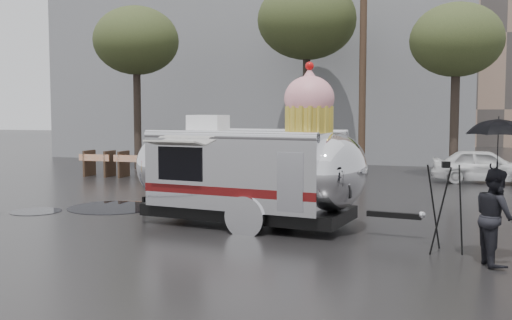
% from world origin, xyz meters
% --- Properties ---
extents(ground, '(120.00, 120.00, 0.00)m').
position_xyz_m(ground, '(0.00, 0.00, 0.00)').
color(ground, black).
rests_on(ground, ground).
extents(puddles, '(3.75, 8.73, 0.01)m').
position_xyz_m(puddles, '(-3.39, 0.41, 0.01)').
color(puddles, black).
rests_on(puddles, ground).
extents(grey_building, '(22.00, 12.00, 13.00)m').
position_xyz_m(grey_building, '(-4.00, 24.00, 6.50)').
color(grey_building, slate).
rests_on(grey_building, ground).
extents(utility_pole, '(1.60, 0.28, 9.00)m').
position_xyz_m(utility_pole, '(2.50, 14.00, 4.62)').
color(utility_pole, '#473323').
rests_on(utility_pole, ground).
extents(tree_left, '(3.64, 3.64, 6.95)m').
position_xyz_m(tree_left, '(-7.00, 13.00, 5.48)').
color(tree_left, '#382D26').
rests_on(tree_left, ground).
extents(tree_mid, '(4.20, 4.20, 8.03)m').
position_xyz_m(tree_mid, '(0.00, 15.00, 6.34)').
color(tree_mid, '#382D26').
rests_on(tree_mid, ground).
extents(tree_right, '(3.36, 3.36, 6.42)m').
position_xyz_m(tree_right, '(6.00, 13.00, 5.06)').
color(tree_right, '#382D26').
rests_on(tree_right, ground).
extents(barricade_row, '(4.30, 0.80, 1.00)m').
position_xyz_m(barricade_row, '(-5.55, 9.96, 0.52)').
color(barricade_row, '#473323').
rests_on(barricade_row, ground).
extents(airstream_trailer, '(6.60, 2.80, 3.58)m').
position_xyz_m(airstream_trailer, '(1.57, 2.18, 1.26)').
color(airstream_trailer, silver).
rests_on(airstream_trailer, ground).
extents(person_right, '(0.61, 0.84, 1.58)m').
position_xyz_m(person_right, '(6.39, 0.04, 0.79)').
color(person_right, black).
rests_on(person_right, ground).
extents(umbrella_black, '(1.26, 1.26, 2.41)m').
position_xyz_m(umbrella_black, '(6.39, 0.04, 1.98)').
color(umbrella_black, black).
rests_on(umbrella_black, ground).
extents(tripod, '(0.65, 0.65, 1.63)m').
position_xyz_m(tripod, '(5.62, 0.70, 0.98)').
color(tripod, black).
rests_on(tripod, ground).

